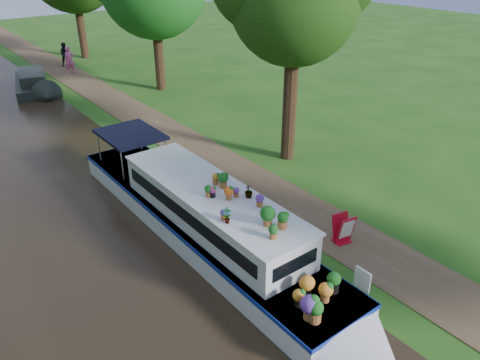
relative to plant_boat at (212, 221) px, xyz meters
name	(u,v)px	position (x,y,z in m)	size (l,w,h in m)	color
ground	(264,216)	(2.25, 0.31, -0.85)	(100.00, 100.00, 0.00)	#225114
canal_water	(89,290)	(-3.75, 0.31, -0.84)	(10.00, 100.00, 0.02)	black
towpath	(291,205)	(3.45, 0.31, -0.84)	(2.20, 100.00, 0.03)	brown
plant_boat	(212,221)	(0.00, 0.00, 0.00)	(2.29, 13.52, 2.30)	silver
second_boat	(33,83)	(0.50, 19.68, -0.37)	(2.97, 6.35, 1.17)	#222722
sandwich_board	(343,230)	(3.17, -2.27, -0.42)	(0.60, 0.55, 0.90)	red
pedestrian_pink	(70,60)	(3.71, 22.24, 0.07)	(0.65, 0.43, 1.78)	#CA5388
pedestrian_dark	(65,55)	(4.15, 24.33, 0.00)	(0.80, 0.62, 1.64)	black
verge_plant	(238,193)	(2.30, 1.81, -0.65)	(0.37, 0.32, 0.41)	#1F6927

